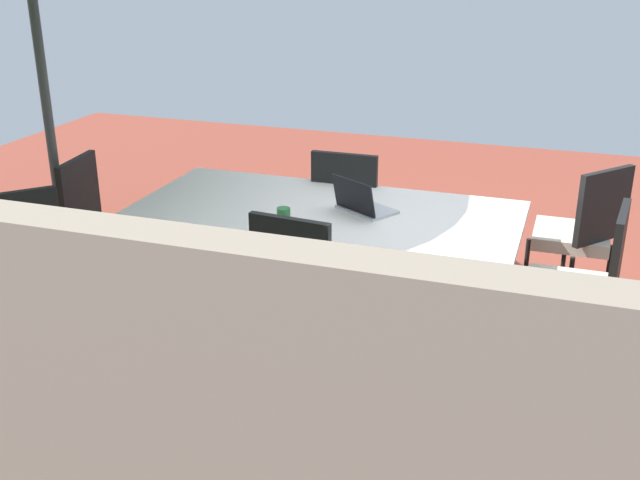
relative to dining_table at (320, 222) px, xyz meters
The scene contains 11 objects.
ground_plane 0.74m from the dining_table, ahead, with size 10.00×10.00×0.02m, color brown.
hedge_row 2.10m from the dining_table, 90.00° to the left, with size 6.30×0.87×1.17m, color #2D6633.
dining_table is the anchor object (origin of this frame).
chair_north 0.79m from the dining_table, 93.08° to the left, with size 0.47×0.48×0.98m.
chair_east 1.45m from the dining_table, ahead, with size 0.48×0.47×0.98m.
chair_northeast 1.63m from the dining_table, 30.54° to the left, with size 0.59×0.59×0.98m.
chair_southwest 1.67m from the dining_table, 149.04° to the right, with size 0.58×0.58×0.98m.
chair_south 0.78m from the dining_table, 86.36° to the right, with size 0.46×0.46×0.98m.
chair_west 1.47m from the dining_table, behind, with size 0.48×0.47×0.98m.
laptop 0.26m from the dining_table, 150.58° to the right, with size 0.40×0.37×0.21m.
cup 0.29m from the dining_table, 61.71° to the left, with size 0.07×0.07×0.11m, color #286B33.
Camera 1 is at (-1.34, 3.90, 2.26)m, focal length 42.92 mm.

